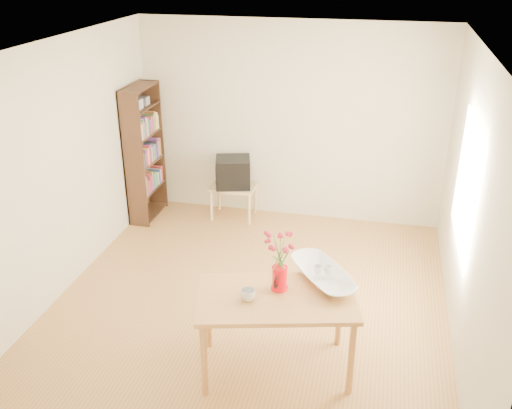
% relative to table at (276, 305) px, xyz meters
% --- Properties ---
extents(room, '(4.50, 4.50, 4.50)m').
position_rel_table_xyz_m(room, '(-0.43, 0.92, 0.64)').
color(room, '#A3723A').
rests_on(room, ground).
extents(table, '(1.46, 1.05, 0.75)m').
position_rel_table_xyz_m(table, '(0.00, 0.00, 0.00)').
color(table, '#B87D3F').
rests_on(table, ground).
extents(tv_stand, '(0.60, 0.45, 0.46)m').
position_rel_table_xyz_m(tv_stand, '(-1.16, 2.88, -0.27)').
color(tv_stand, tan).
rests_on(tv_stand, ground).
extents(bookshelf, '(0.28, 0.70, 1.80)m').
position_rel_table_xyz_m(bookshelf, '(-2.30, 2.66, 0.18)').
color(bookshelf, black).
rests_on(bookshelf, ground).
extents(pitcher, '(0.14, 0.22, 0.22)m').
position_rel_table_xyz_m(pitcher, '(0.00, 0.11, 0.19)').
color(pitcher, red).
rests_on(pitcher, table).
extents(flowers, '(0.25, 0.25, 0.35)m').
position_rel_table_xyz_m(flowers, '(0.00, 0.11, 0.47)').
color(flowers, '#C52E48').
rests_on(flowers, pitcher).
extents(mug, '(0.18, 0.18, 0.10)m').
position_rel_table_xyz_m(mug, '(-0.22, -0.11, 0.14)').
color(mug, white).
rests_on(mug, table).
extents(bowl, '(0.73, 0.73, 0.50)m').
position_rel_table_xyz_m(bowl, '(0.33, 0.36, 0.34)').
color(bowl, white).
rests_on(bowl, table).
extents(teacup_a, '(0.09, 0.09, 0.06)m').
position_rel_table_xyz_m(teacup_a, '(0.29, 0.36, 0.29)').
color(teacup_a, white).
rests_on(teacup_a, bowl).
extents(teacup_b, '(0.09, 0.09, 0.06)m').
position_rel_table_xyz_m(teacup_b, '(0.38, 0.38, 0.29)').
color(teacup_b, white).
rests_on(teacup_b, bowl).
extents(television, '(0.54, 0.52, 0.39)m').
position_rel_table_xyz_m(television, '(-1.16, 2.89, -0.00)').
color(television, black).
rests_on(television, tv_stand).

